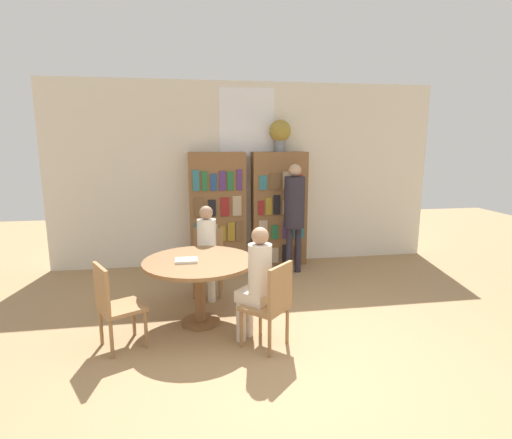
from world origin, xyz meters
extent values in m
plane|color=#9E7A51|center=(0.00, 0.00, 0.00)|extent=(16.00, 16.00, 0.00)
cube|color=beige|center=(0.00, 3.50, 1.50)|extent=(6.40, 0.06, 3.00)
cube|color=white|center=(0.00, 3.46, 2.35)|extent=(0.90, 0.01, 1.10)
cube|color=brown|center=(-0.51, 3.31, 0.94)|extent=(0.90, 0.32, 1.88)
cube|color=navy|center=(-0.86, 3.14, 0.22)|extent=(0.08, 0.02, 0.31)
cube|color=#236638|center=(-0.73, 3.14, 0.19)|extent=(0.07, 0.02, 0.27)
cube|color=#2D707A|center=(-0.63, 3.14, 0.20)|extent=(0.09, 0.02, 0.27)
cube|color=brown|center=(-0.51, 3.14, 0.19)|extent=(0.10, 0.02, 0.26)
cube|color=navy|center=(-0.39, 3.14, 0.19)|extent=(0.08, 0.02, 0.25)
cube|color=navy|center=(-0.27, 3.14, 0.20)|extent=(0.09, 0.02, 0.28)
cube|color=tan|center=(-0.17, 3.14, 0.18)|extent=(0.07, 0.02, 0.23)
cube|color=#2D707A|center=(-0.84, 3.14, 0.63)|extent=(0.09, 0.02, 0.31)
cube|color=navy|center=(-0.70, 3.14, 0.63)|extent=(0.12, 0.02, 0.32)
cube|color=tan|center=(-0.57, 3.14, 0.61)|extent=(0.09, 0.02, 0.28)
cube|color=olive|center=(-0.45, 3.14, 0.59)|extent=(0.09, 0.02, 0.25)
cube|color=olive|center=(-0.31, 3.14, 0.62)|extent=(0.11, 0.02, 0.30)
cube|color=brown|center=(-0.18, 3.14, 0.63)|extent=(0.11, 0.02, 0.31)
cube|color=brown|center=(-0.81, 3.14, 1.03)|extent=(0.16, 0.02, 0.30)
cube|color=black|center=(-0.61, 3.14, 1.01)|extent=(0.12, 0.02, 0.27)
cube|color=maroon|center=(-0.40, 3.14, 1.03)|extent=(0.14, 0.02, 0.30)
cube|color=tan|center=(-0.21, 3.14, 1.04)|extent=(0.14, 0.02, 0.32)
cube|color=#2D707A|center=(-0.85, 3.14, 1.45)|extent=(0.10, 0.02, 0.33)
cube|color=#236638|center=(-0.72, 3.14, 1.44)|extent=(0.09, 0.02, 0.31)
cube|color=navy|center=(-0.58, 3.14, 1.42)|extent=(0.09, 0.02, 0.26)
cube|color=#4C2D6B|center=(-0.44, 3.14, 1.44)|extent=(0.10, 0.02, 0.31)
cube|color=#236638|center=(-0.31, 3.14, 1.44)|extent=(0.10, 0.02, 0.30)
cube|color=#4C2D6B|center=(-0.17, 3.14, 1.45)|extent=(0.08, 0.02, 0.33)
cube|color=brown|center=(0.51, 3.31, 0.94)|extent=(0.90, 0.32, 1.88)
cube|color=#236638|center=(0.20, 3.14, 0.18)|extent=(0.11, 0.02, 0.25)
cube|color=tan|center=(0.42, 3.14, 0.19)|extent=(0.11, 0.02, 0.26)
cube|color=black|center=(0.61, 3.14, 0.21)|extent=(0.14, 0.02, 0.31)
cube|color=brown|center=(0.82, 3.14, 0.20)|extent=(0.13, 0.02, 0.27)
cube|color=tan|center=(0.21, 3.14, 0.63)|extent=(0.14, 0.02, 0.32)
cube|color=#236638|center=(0.41, 3.14, 0.59)|extent=(0.12, 0.02, 0.23)
cube|color=#4C2D6B|center=(0.61, 3.14, 0.61)|extent=(0.12, 0.02, 0.29)
cube|color=#2D707A|center=(0.82, 3.14, 0.60)|extent=(0.17, 0.02, 0.27)
cube|color=maroon|center=(0.18, 3.14, 0.99)|extent=(0.09, 0.02, 0.23)
cube|color=olive|center=(0.30, 3.14, 1.02)|extent=(0.10, 0.02, 0.28)
cube|color=black|center=(0.44, 3.14, 1.04)|extent=(0.11, 0.02, 0.32)
cube|color=tan|center=(0.58, 3.14, 1.00)|extent=(0.09, 0.02, 0.24)
cube|color=olive|center=(0.70, 3.14, 1.01)|extent=(0.11, 0.02, 0.26)
cube|color=brown|center=(0.84, 3.14, 1.00)|extent=(0.11, 0.02, 0.25)
cube|color=#2D707A|center=(0.21, 3.14, 1.40)|extent=(0.13, 0.02, 0.23)
cube|color=brown|center=(0.41, 3.14, 1.42)|extent=(0.17, 0.02, 0.26)
cube|color=tan|center=(0.62, 3.14, 1.43)|extent=(0.17, 0.02, 0.29)
cube|color=maroon|center=(0.80, 3.14, 1.40)|extent=(0.12, 0.02, 0.23)
cylinder|color=slate|center=(0.52, 3.31, 1.98)|extent=(0.17, 0.17, 0.19)
sphere|color=olive|center=(0.52, 3.31, 2.22)|extent=(0.35, 0.35, 0.35)
cylinder|color=brown|center=(-0.87, 1.20, 0.01)|extent=(0.44, 0.44, 0.03)
cylinder|color=brown|center=(-0.87, 1.20, 0.37)|extent=(0.12, 0.12, 0.68)
cylinder|color=brown|center=(-0.87, 1.20, 0.73)|extent=(1.25, 1.25, 0.04)
cube|color=olive|center=(-1.65, 0.79, 0.41)|extent=(0.54, 0.54, 0.04)
cube|color=olive|center=(-1.81, 0.71, 0.66)|extent=(0.22, 0.37, 0.45)
cylinder|color=olive|center=(-1.58, 1.02, 0.20)|extent=(0.04, 0.04, 0.39)
cylinder|color=olive|center=(-1.42, 0.72, 0.20)|extent=(0.04, 0.04, 0.39)
cylinder|color=olive|center=(-1.88, 0.86, 0.20)|extent=(0.04, 0.04, 0.39)
cylinder|color=olive|center=(-1.72, 0.56, 0.20)|extent=(0.04, 0.04, 0.39)
cube|color=olive|center=(-0.74, 2.07, 0.41)|extent=(0.45, 0.45, 0.04)
cube|color=olive|center=(-0.71, 2.25, 0.66)|extent=(0.40, 0.09, 0.45)
cylinder|color=olive|center=(-0.59, 1.88, 0.20)|extent=(0.04, 0.04, 0.39)
cylinder|color=olive|center=(-0.93, 1.93, 0.20)|extent=(0.04, 0.04, 0.39)
cylinder|color=olive|center=(-0.54, 2.22, 0.20)|extent=(0.04, 0.04, 0.39)
cylinder|color=olive|center=(-0.88, 2.27, 0.20)|extent=(0.04, 0.04, 0.39)
cube|color=olive|center=(-0.24, 0.58, 0.41)|extent=(0.57, 0.57, 0.04)
cube|color=olive|center=(-0.11, 0.45, 0.66)|extent=(0.31, 0.31, 0.45)
cylinder|color=olive|center=(-0.48, 0.58, 0.20)|extent=(0.04, 0.04, 0.39)
cylinder|color=olive|center=(-0.24, 0.82, 0.20)|extent=(0.04, 0.04, 0.39)
cylinder|color=olive|center=(-0.23, 0.34, 0.20)|extent=(0.04, 0.04, 0.39)
cylinder|color=olive|center=(0.00, 0.58, 0.20)|extent=(0.04, 0.04, 0.39)
cube|color=silver|center=(-0.76, 1.94, 0.49)|extent=(0.29, 0.35, 0.12)
cylinder|color=silver|center=(-0.75, 2.01, 0.80)|extent=(0.25, 0.25, 0.50)
sphere|color=#A37A5B|center=(-0.75, 2.01, 1.14)|extent=(0.18, 0.18, 0.18)
cylinder|color=silver|center=(-0.71, 1.81, 0.22)|extent=(0.10, 0.10, 0.43)
cylinder|color=silver|center=(-0.84, 1.83, 0.22)|extent=(0.10, 0.10, 0.43)
cube|color=beige|center=(-0.34, 0.68, 0.49)|extent=(0.40, 0.39, 0.12)
cylinder|color=beige|center=(-0.28, 0.62, 0.80)|extent=(0.24, 0.24, 0.50)
sphere|color=#A37A5B|center=(-0.28, 0.62, 1.14)|extent=(0.17, 0.17, 0.17)
cylinder|color=beige|center=(-0.46, 0.71, 0.22)|extent=(0.10, 0.10, 0.43)
cylinder|color=beige|center=(-0.37, 0.80, 0.22)|extent=(0.10, 0.10, 0.43)
cylinder|color=#28232D|center=(0.57, 2.80, 0.37)|extent=(0.10, 0.10, 0.73)
cylinder|color=#28232D|center=(0.71, 2.80, 0.37)|extent=(0.10, 0.10, 0.73)
cylinder|color=#28232D|center=(0.64, 2.80, 1.13)|extent=(0.32, 0.32, 0.79)
sphere|color=tan|center=(0.64, 2.80, 1.62)|extent=(0.19, 0.19, 0.19)
cylinder|color=#28232D|center=(0.74, 3.08, 1.32)|extent=(0.07, 0.30, 0.07)
cube|color=silver|center=(-1.01, 1.15, 0.77)|extent=(0.24, 0.18, 0.03)
camera|label=1|loc=(-0.94, -3.12, 2.04)|focal=28.00mm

